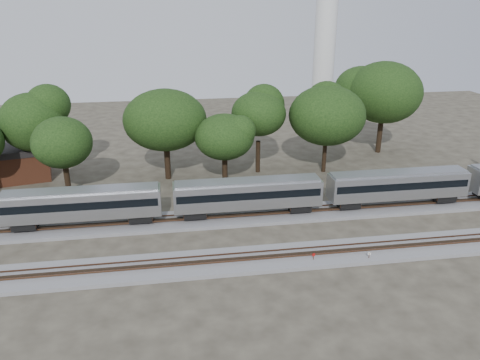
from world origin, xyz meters
name	(u,v)px	position (x,y,z in m)	size (l,w,h in m)	color
ground	(241,243)	(0.00, 0.00, 0.00)	(160.00, 160.00, 0.00)	#383328
track_far	(233,217)	(0.00, 6.00, 0.21)	(160.00, 5.00, 0.73)	slate
track_near	(247,260)	(0.00, -4.00, 0.21)	(160.00, 5.00, 0.73)	slate
train	(249,193)	(1.88, 6.00, 3.21)	(90.59, 3.12, 4.60)	#AFB1B6
switch_stand_red	(314,257)	(6.43, -5.23, 0.70)	(0.34, 0.12, 1.10)	#512D19
switch_stand_white	(369,256)	(11.99, -5.78, 0.66)	(0.33, 0.09, 1.03)	#512D19
switch_lever	(304,264)	(5.35, -5.53, 0.15)	(0.50, 0.30, 0.30)	#512D19
brick_building	(13,162)	(-29.73, 24.54, 2.44)	(11.40, 9.15, 4.85)	brown
tree_1	(32,122)	(-25.60, 22.64, 8.71)	(8.87, 8.87, 12.50)	black
tree_2	(62,143)	(-20.62, 16.29, 7.41)	(7.56, 7.56, 10.66)	black
tree_3	(165,120)	(-7.49, 21.06, 8.73)	(8.89, 8.89, 12.53)	black
tree_4	(224,137)	(0.43, 17.33, 6.96)	(7.10, 7.10, 10.01)	black
tree_5	(259,114)	(6.03, 21.79, 8.99)	(9.15, 9.15, 12.90)	black
tree_6	(327,115)	(15.97, 20.39, 8.69)	(8.85, 8.85, 12.48)	black
tree_7	(384,93)	(28.40, 28.40, 10.26)	(10.44, 10.44, 14.72)	black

